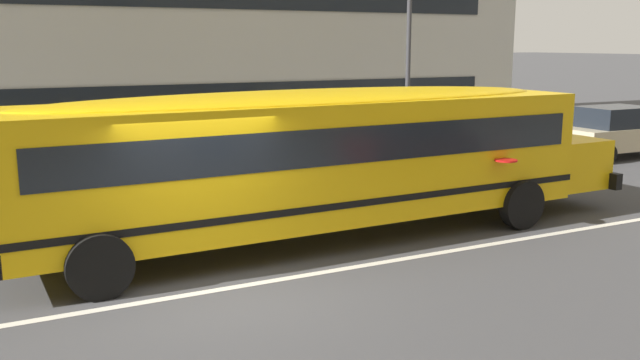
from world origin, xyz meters
The scene contains 6 objects.
ground_plane centered at (0.00, 0.00, 0.00)m, with size 400.00×400.00×0.00m, color #424244.
sidewalk_far centered at (0.00, 8.41, 0.01)m, with size 120.00×3.00×0.01m, color gray.
lane_centreline centered at (0.00, 0.00, 0.00)m, with size 110.00×0.16×0.01m, color silver.
school_bus centered at (2.73, 1.74, 1.66)m, with size 12.55×2.98×2.79m.
parked_car_beige_by_lamppost centered at (15.38, 5.83, 0.84)m, with size 3.91×1.90×1.64m.
street_lamp centered at (8.64, 7.71, 4.31)m, with size 0.44×0.44×6.80m.
Camera 1 is at (-3.05, -9.41, 3.61)m, focal length 38.91 mm.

